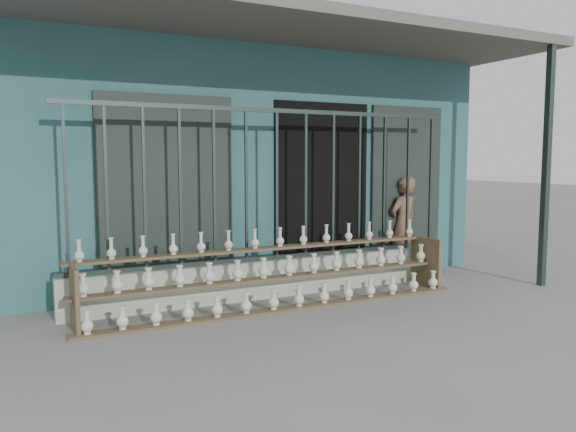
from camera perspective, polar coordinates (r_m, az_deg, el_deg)
name	(u,v)px	position (r m, az deg, el deg)	size (l,w,h in m)	color
ground	(332,323)	(5.78, 4.53, -10.82)	(60.00, 60.00, 0.00)	slate
workshop_building	(201,161)	(9.42, -8.87, 5.54)	(7.40, 6.60, 3.21)	#2A595A
parapet_wall	(277,277)	(6.83, -1.13, -6.25)	(5.00, 0.20, 0.45)	#B3C6A9
security_fence	(277,185)	(6.69, -1.15, 3.21)	(5.00, 0.04, 1.80)	#283330
shelf_rack	(277,274)	(6.36, -1.11, -5.89)	(4.50, 0.68, 0.85)	brown
elderly_woman	(404,225)	(8.26, 11.66, -0.92)	(0.51, 0.34, 1.41)	brown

